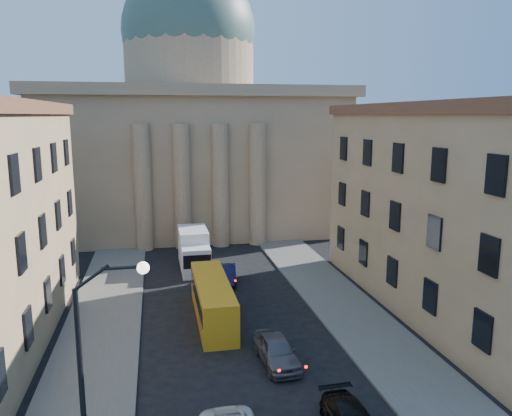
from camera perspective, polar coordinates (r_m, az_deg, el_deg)
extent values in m
cube|color=#585551|center=(30.64, -18.16, -16.68)|extent=(5.00, 60.00, 0.15)
cube|color=#585551|center=(33.12, 13.54, -14.30)|extent=(5.00, 60.00, 0.15)
cube|color=#8B7155|center=(65.54, -7.34, 5.36)|extent=(34.00, 26.00, 16.00)
cube|color=#8B7155|center=(65.33, -7.52, 12.71)|extent=(35.50, 27.50, 1.20)
cylinder|color=#8B7155|center=(65.57, -7.60, 15.86)|extent=(16.00, 16.00, 8.00)
sphere|color=#4C675B|center=(66.07, -7.69, 19.31)|extent=(16.40, 16.40, 16.40)
cube|color=#8B7155|center=(65.73, -25.74, 2.22)|extent=(13.00, 13.00, 11.00)
cone|color=brown|center=(65.20, -26.27, 8.75)|extent=(26.02, 26.02, 4.00)
cube|color=#8B7155|center=(68.63, 10.63, 3.39)|extent=(13.00, 13.00, 11.00)
cone|color=brown|center=(68.13, 10.85, 9.66)|extent=(26.02, 26.02, 4.00)
cylinder|color=#8B7155|center=(52.44, -12.80, 2.25)|extent=(1.80, 1.80, 13.00)
cylinder|color=#8B7155|center=(52.49, -8.43, 2.41)|extent=(1.80, 1.80, 13.00)
cylinder|color=#8B7155|center=(52.84, -4.09, 2.55)|extent=(1.80, 1.80, 13.00)
cylinder|color=#8B7155|center=(53.49, 0.17, 2.67)|extent=(1.80, 1.80, 13.00)
cube|color=tan|center=(38.51, 23.02, -0.51)|extent=(11.00, 26.00, 14.00)
cube|color=brown|center=(37.90, 23.82, 10.38)|extent=(11.60, 26.60, 0.80)
cylinder|color=black|center=(19.94, -19.24, -19.61)|extent=(0.20, 0.20, 8.00)
cylinder|color=black|center=(18.11, -18.34, -7.60)|extent=(1.30, 0.12, 0.96)
cylinder|color=black|center=(17.92, -15.21, -6.61)|extent=(1.30, 0.12, 0.12)
sphere|color=white|center=(17.90, -12.79, -6.69)|extent=(0.44, 0.44, 0.44)
imported|color=#525358|center=(29.23, 2.38, -15.95)|extent=(2.13, 4.73, 1.58)
imported|color=black|center=(42.13, -3.39, -7.60)|extent=(2.07, 4.54, 1.44)
cube|color=orange|center=(34.87, -4.98, -10.43)|extent=(2.20, 9.69, 2.73)
cube|color=black|center=(34.71, -5.00, -9.75)|extent=(2.25, 9.16, 0.97)
cylinder|color=black|center=(31.92, -5.84, -14.31)|extent=(0.26, 0.88, 0.88)
cylinder|color=black|center=(32.11, -2.61, -14.10)|extent=(0.26, 0.88, 0.88)
cylinder|color=black|center=(38.40, -6.89, -9.93)|extent=(0.26, 0.88, 0.88)
cylinder|color=black|center=(38.56, -4.25, -9.79)|extent=(0.26, 0.88, 0.88)
cube|color=silver|center=(44.11, -6.87, -6.06)|extent=(2.47, 2.58, 2.56)
cube|color=black|center=(42.84, -6.73, -6.11)|extent=(2.35, 0.14, 1.18)
cube|color=silver|center=(46.72, -7.19, -4.37)|extent=(2.59, 4.50, 3.31)
cylinder|color=black|center=(43.86, -8.20, -7.28)|extent=(0.30, 0.96, 0.96)
cylinder|color=black|center=(44.03, -5.40, -7.15)|extent=(0.30, 0.96, 0.96)
cylinder|color=black|center=(47.95, -8.53, -5.74)|extent=(0.30, 0.96, 0.96)
cylinder|color=black|center=(48.10, -5.97, -5.62)|extent=(0.30, 0.96, 0.96)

